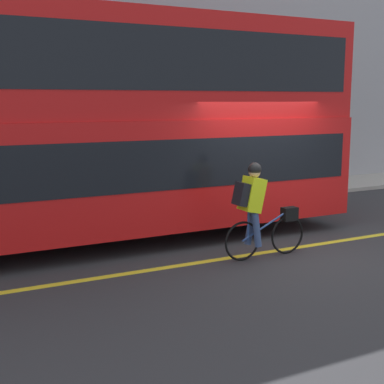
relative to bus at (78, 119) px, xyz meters
The scene contains 7 objects.
ground_plane 4.07m from the bus, 30.63° to the right, with size 80.00×80.00×0.00m, color #2D2D30.
road_center_line 4.13m from the bus, 32.56° to the right, with size 50.00×0.14×0.01m, color yellow.
sidewalk_curb 4.73m from the bus, 45.57° to the left, with size 60.00×1.99×0.10m.
building_facade 5.21m from the bus, 54.64° to the left, with size 60.00×0.30×6.65m.
bus is the anchor object (origin of this frame).
cyclist_on_bike 3.38m from the bus, 42.56° to the right, with size 1.52×0.32×1.57m.
trash_bin 3.91m from the bus, 54.90° to the left, with size 0.54×0.54×0.95m.
Camera 1 is at (-5.36, -7.31, 2.53)m, focal length 50.00 mm.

